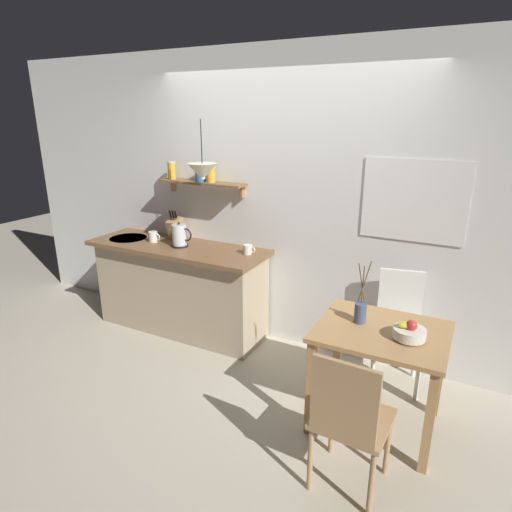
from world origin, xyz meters
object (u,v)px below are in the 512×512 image
Objects in this scene: fruit_bowl at (409,332)px; coffee_mug_spare at (248,249)px; dining_chair_far at (398,323)px; twig_vase at (360,311)px; knife_block at (176,228)px; dining_chair_near at (349,417)px; coffee_mug_by_sink at (153,237)px; dining_table at (380,347)px; electric_kettle at (180,236)px; pendant_lamp at (202,172)px.

coffee_mug_spare is at bearing 156.95° from fruit_bowl.
twig_vase is at bearing -106.98° from dining_chair_far.
knife_block is at bearing 162.71° from fruit_bowl.
dining_chair_near is 0.98× the size of dining_chair_far.
fruit_bowl is at bearing -23.05° from coffee_mug_spare.
coffee_mug_spare is (1.03, 0.09, -0.01)m from coffee_mug_by_sink.
coffee_mug_by_sink reaches higher than dining_table.
pendant_lamp is (0.35, -0.08, 0.64)m from electric_kettle.
pendant_lamp is at bearing 165.89° from twig_vase.
electric_kettle is (-2.03, 1.18, 0.50)m from dining_chair_near.
electric_kettle is at bearing -45.06° from knife_block.
pendant_lamp reaches higher than knife_block.
knife_block reaches higher than coffee_mug_by_sink.
electric_kettle is (-2.23, 0.56, 0.22)m from fruit_bowl.
fruit_bowl is 0.41× the size of pendant_lamp.
twig_vase is (-0.34, 0.09, 0.03)m from fruit_bowl.
dining_table is 2.84× the size of knife_block.
coffee_mug_by_sink is 1.12× the size of coffee_mug_spare.
pendant_lamp is at bearing 146.74° from dining_chair_near.
dining_chair_far is at bearing 6.63° from pendant_lamp.
knife_block is at bearing 53.97° from coffee_mug_by_sink.
electric_kettle is at bearing -172.27° from coffee_mug_spare.
fruit_bowl is (0.18, -0.05, 0.19)m from dining_table.
twig_vase is 0.90× the size of pendant_lamp.
electric_kettle reaches higher than coffee_mug_spare.
dining_chair_far is 2.07m from pendant_lamp.
fruit_bowl is at bearing 72.71° from dining_chair_near.
dining_chair_far is 1.85× the size of pendant_lamp.
fruit_bowl is at bearing -16.74° from dining_table.
fruit_bowl is 0.69× the size of knife_block.
electric_kettle is 0.83× the size of knife_block.
dining_chair_far is 3.74× the size of electric_kettle.
pendant_lamp reaches higher than fruit_bowl.
knife_block is 0.24m from coffee_mug_by_sink.
fruit_bowl is 2.12m from pendant_lamp.
coffee_mug_by_sink is at bearing 167.90° from dining_table.
dining_table is at bearing -17.33° from knife_block.
coffee_mug_by_sink reaches higher than coffee_mug_spare.
fruit_bowl is 1.56× the size of coffee_mug_by_sink.
coffee_mug_by_sink is 0.97m from pendant_lamp.
dining_chair_far is 3.11× the size of knife_block.
twig_vase is 1.51× the size of knife_block.
knife_block is (-2.42, 0.75, 0.22)m from fruit_bowl.
pendant_lamp reaches higher than dining_chair_near.
dining_table is 1.69× the size of pendant_lamp.
coffee_mug_by_sink is (-2.22, 0.47, 0.13)m from twig_vase.
twig_vase reaches higher than electric_kettle.
knife_block reaches higher than electric_kettle.
electric_kettle reaches higher than dining_chair_far.
fruit_bowl is at bearing -15.07° from twig_vase.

